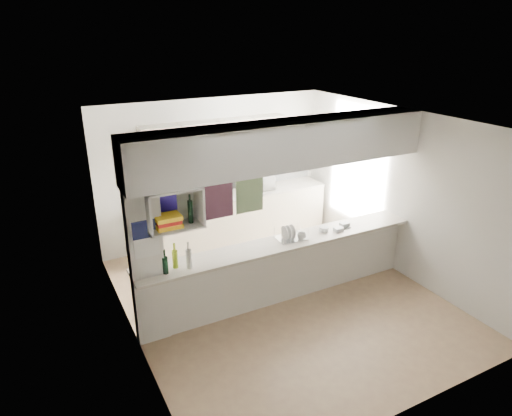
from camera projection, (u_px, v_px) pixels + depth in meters
floor at (281, 299)px, 6.67m from camera, size 4.80×4.80×0.00m
ceiling at (286, 121)px, 5.71m from camera, size 4.80×4.80×0.00m
wall_back at (214, 171)px, 8.17m from camera, size 4.20×0.00×4.20m
wall_left at (128, 249)px, 5.28m from camera, size 0.00×4.80×4.80m
wall_right at (399, 193)px, 7.10m from camera, size 0.00×4.80×4.80m
servery_partition at (273, 194)px, 5.99m from camera, size 4.20×0.50×2.60m
cubby_shelf at (171, 210)px, 5.31m from camera, size 0.65×0.35×0.50m
kitchen_run at (229, 199)px, 8.19m from camera, size 3.60×0.63×2.24m
microwave at (258, 182)px, 8.35m from camera, size 0.57×0.42×0.30m
bowl at (260, 172)px, 8.31m from camera, size 0.28×0.28×0.07m
dish_rack at (291, 233)px, 6.40m from camera, size 0.42×0.33×0.22m
cup at (302, 236)px, 6.36m from camera, size 0.15×0.15×0.10m
wine_bottles at (177, 260)px, 5.57m from camera, size 0.37×0.15×0.35m
plastic_tubs at (334, 228)px, 6.71m from camera, size 0.51×0.21×0.07m
utensil_jar at (204, 194)px, 7.94m from camera, size 0.11×0.11×0.15m
knife_block at (226, 189)px, 8.14m from camera, size 0.11×0.09×0.20m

